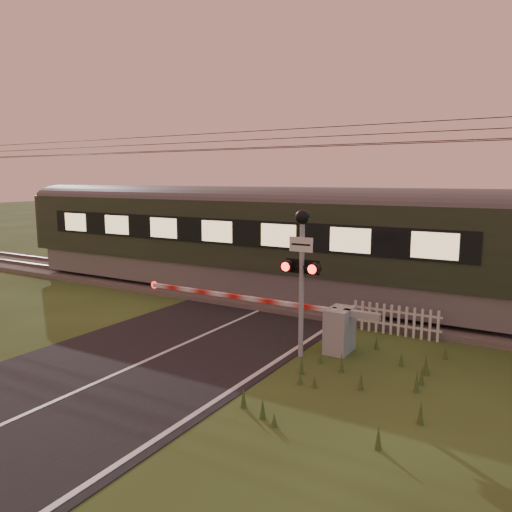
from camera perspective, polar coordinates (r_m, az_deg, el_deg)
The scene contains 7 objects.
ground at distance 13.14m, azimuth -10.69°, elevation -10.99°, with size 160.00×160.00×0.00m, color #304219.
road at distance 12.96m, azimuth -11.33°, elevation -11.24°, with size 6.00×140.00×0.03m.
track_bed at distance 18.27m, azimuth 2.95°, elevation -4.96°, with size 140.00×3.40×0.39m.
overhead_wires at distance 17.79m, azimuth 3.10°, elevation 13.04°, with size 120.00×0.62×0.62m.
boom_gate at distance 13.22m, azimuth 8.04°, elevation -7.83°, with size 7.45×0.89×1.18m.
crossing_signal at distance 12.20m, azimuth 5.26°, elevation -0.11°, with size 0.94×0.37×3.68m.
picket_fence at distance 14.81m, azimuth 15.60°, elevation -7.07°, with size 2.56×0.07×0.87m.
Camera 1 is at (8.27, -9.20, 4.43)m, focal length 35.00 mm.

